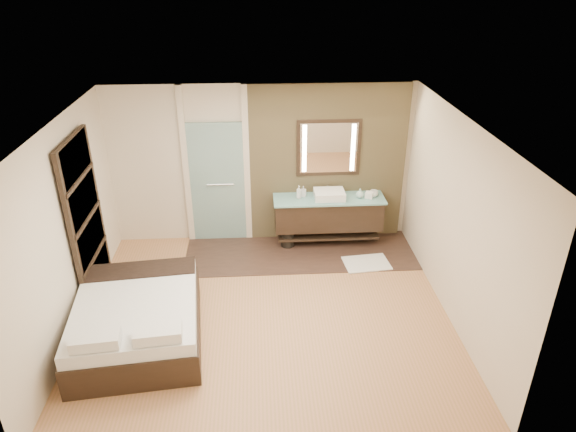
{
  "coord_description": "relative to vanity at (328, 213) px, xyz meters",
  "views": [
    {
      "loc": [
        -0.07,
        -5.78,
        4.43
      ],
      "look_at": [
        0.33,
        0.6,
        1.21
      ],
      "focal_mm": 32.0,
      "sensor_mm": 36.0,
      "label": 1
    }
  ],
  "objects": [
    {
      "name": "bath_mat",
      "position": [
        0.54,
        -0.73,
        -0.56
      ],
      "size": [
        0.77,
        0.57,
        0.02
      ],
      "primitive_type": "cube",
      "rotation": [
        0.0,
        0.0,
        0.1
      ],
      "color": "white",
      "rests_on": "floor"
    },
    {
      "name": "bed",
      "position": [
        -2.75,
        -2.35,
        -0.27
      ],
      "size": [
        1.73,
        2.07,
        0.74
      ],
      "rotation": [
        0.0,
        0.0,
        0.1
      ],
      "color": "black",
      "rests_on": "floor"
    },
    {
      "name": "floor",
      "position": [
        -1.1,
        -1.92,
        -0.58
      ],
      "size": [
        5.0,
        5.0,
        0.0
      ],
      "primitive_type": "plane",
      "color": "#AA7947",
      "rests_on": "ground"
    },
    {
      "name": "frosted_door",
      "position": [
        -1.85,
        0.28,
        0.56
      ],
      "size": [
        1.1,
        0.12,
        2.7
      ],
      "color": "#BEF0EC",
      "rests_on": "floor"
    },
    {
      "name": "shoji_partition",
      "position": [
        -3.53,
        -1.32,
        0.63
      ],
      "size": [
        0.06,
        1.2,
        2.4
      ],
      "color": "black",
      "rests_on": "floor"
    },
    {
      "name": "soap_bottle_b",
      "position": [
        -0.42,
        0.08,
        0.38
      ],
      "size": [
        0.1,
        0.1,
        0.18
      ],
      "primitive_type": "imported",
      "rotation": [
        0.0,
        0.0,
        -0.29
      ],
      "color": "#B2B2B2",
      "rests_on": "vanity"
    },
    {
      "name": "stone_wall",
      "position": [
        0.0,
        0.29,
        0.77
      ],
      "size": [
        2.6,
        0.08,
        2.7
      ],
      "primitive_type": "cube",
      "color": "#9D885A",
      "rests_on": "floor"
    },
    {
      "name": "tile_strip",
      "position": [
        -0.5,
        -0.32,
        -0.57
      ],
      "size": [
        3.8,
        1.3,
        0.01
      ],
      "primitive_type": "cube",
      "color": "#32221B",
      "rests_on": "floor"
    },
    {
      "name": "mirror_unit",
      "position": [
        0.0,
        0.24,
        1.07
      ],
      "size": [
        1.06,
        0.04,
        0.96
      ],
      "color": "black",
      "rests_on": "stone_wall"
    },
    {
      "name": "soap_bottle_c",
      "position": [
        0.51,
        -0.03,
        0.36
      ],
      "size": [
        0.15,
        0.15,
        0.16
      ],
      "primitive_type": "imported",
      "rotation": [
        0.0,
        0.0,
        -0.26
      ],
      "color": "#AAD6D1",
      "rests_on": "vanity"
    },
    {
      "name": "waste_bin",
      "position": [
        -0.69,
        -0.07,
        -0.44
      ],
      "size": [
        0.29,
        0.29,
        0.29
      ],
      "primitive_type": "cylinder",
      "rotation": [
        0.0,
        0.0,
        -0.32
      ],
      "color": "black",
      "rests_on": "floor"
    },
    {
      "name": "tissue_box",
      "position": [
        0.66,
        -0.05,
        0.33
      ],
      "size": [
        0.16,
        0.16,
        0.1
      ],
      "primitive_type": "cube",
      "rotation": [
        0.0,
        0.0,
        -0.42
      ],
      "color": "white",
      "rests_on": "vanity"
    },
    {
      "name": "cup",
      "position": [
        0.75,
        -0.0,
        0.34
      ],
      "size": [
        0.15,
        0.15,
        0.11
      ],
      "primitive_type": "imported",
      "rotation": [
        0.0,
        0.0,
        0.09
      ],
      "color": "silver",
      "rests_on": "vanity"
    },
    {
      "name": "soap_bottle_a",
      "position": [
        -0.5,
        0.01,
        0.39
      ],
      "size": [
        0.1,
        0.1,
        0.22
      ],
      "primitive_type": "imported",
      "rotation": [
        0.0,
        0.0,
        0.27
      ],
      "color": "silver",
      "rests_on": "vanity"
    },
    {
      "name": "vanity",
      "position": [
        0.0,
        0.0,
        0.0
      ],
      "size": [
        1.85,
        0.55,
        0.88
      ],
      "color": "black",
      "rests_on": "stone_wall"
    }
  ]
}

